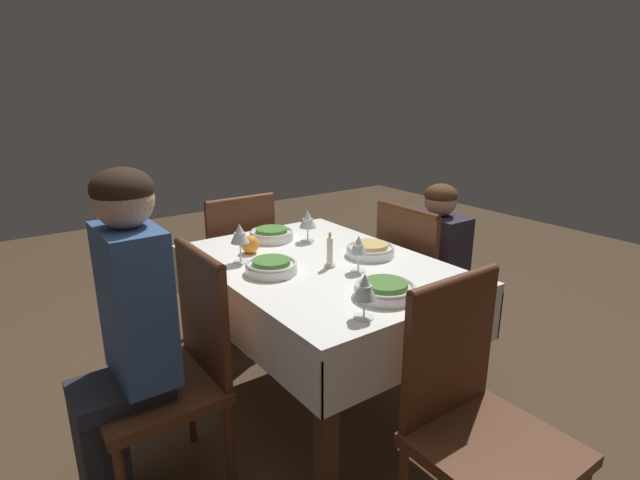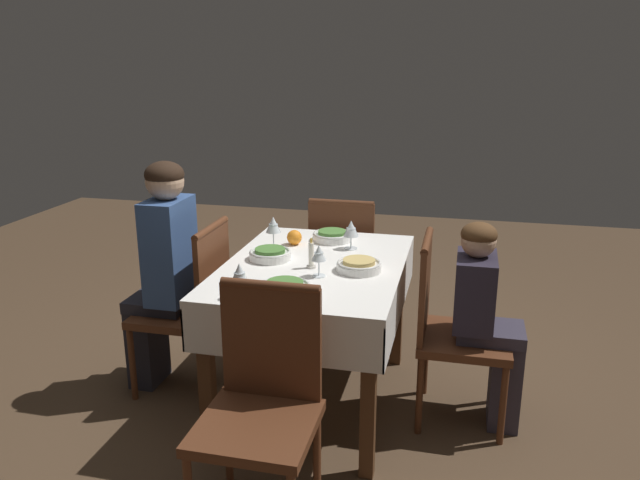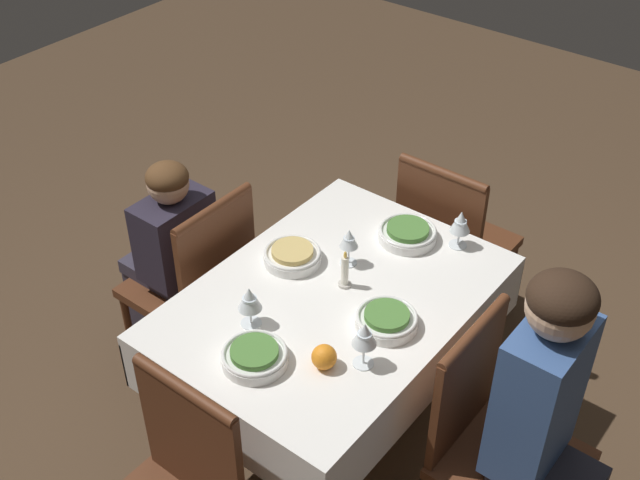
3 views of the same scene
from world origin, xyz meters
The scene contains 17 objects.
ground_plane centered at (0.00, 0.00, 0.00)m, with size 8.00×8.00×0.00m, color #4C3826.
dining_table centered at (0.00, 0.00, 0.64)m, with size 1.18×0.85×0.75m.
chair_north centered at (0.00, 0.65, 0.49)m, with size 0.42×0.43×0.91m.
chair_south centered at (0.03, -0.65, 0.49)m, with size 0.42×0.43×0.91m.
chair_west centered at (-0.82, 0.00, 0.49)m, with size 0.43×0.42×0.91m.
person_adult_denim centered at (0.00, 0.80, 0.69)m, with size 0.30×0.34×1.22m.
person_child_dark centered at (0.03, -0.82, 0.54)m, with size 0.30×0.33×0.99m.
bowl_north centered at (0.01, 0.23, 0.78)m, with size 0.21×0.21×0.06m.
wine_glass_north centered at (0.20, 0.27, 0.87)m, with size 0.08×0.08×0.17m.
bowl_south centered at (-0.06, -0.23, 0.78)m, with size 0.21×0.21×0.06m.
wine_glass_south centered at (-0.17, -0.06, 0.85)m, with size 0.07×0.07×0.15m.
bowl_east centered at (0.40, 0.00, 0.78)m, with size 0.21×0.21×0.06m.
wine_glass_east centered at (0.28, -0.13, 0.85)m, with size 0.08×0.08×0.15m.
bowl_west centered at (-0.42, 0.03, 0.78)m, with size 0.22×0.22×0.06m.
wine_glass_west centered at (-0.50, 0.19, 0.85)m, with size 0.08×0.08×0.15m.
candle_centerpiece centered at (-0.06, 0.00, 0.80)m, with size 0.05×0.05×0.15m.
orange_fruit centered at (0.28, 0.18, 0.79)m, with size 0.08×0.08×0.08m, color orange.
Camera 3 is at (1.64, 1.23, 2.56)m, focal length 45.00 mm.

